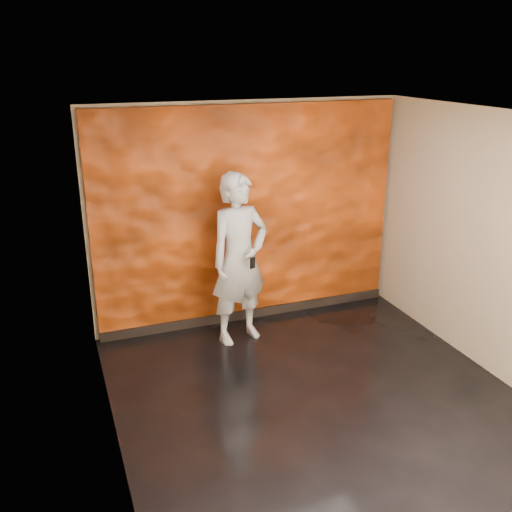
% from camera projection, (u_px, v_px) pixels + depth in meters
% --- Properties ---
extents(room, '(4.02, 4.02, 2.81)m').
position_uv_depth(room, '(320.00, 267.00, 5.40)').
color(room, black).
rests_on(room, ground).
extents(feature_wall, '(3.90, 0.06, 2.75)m').
position_uv_depth(feature_wall, '(249.00, 217.00, 7.14)').
color(feature_wall, '#F65711').
rests_on(feature_wall, ground).
extents(baseboard, '(3.90, 0.04, 0.12)m').
position_uv_depth(baseboard, '(251.00, 313.00, 7.55)').
color(baseboard, black).
rests_on(baseboard, ground).
extents(man, '(0.85, 0.66, 2.06)m').
position_uv_depth(man, '(239.00, 259.00, 6.70)').
color(man, '#989EA7').
rests_on(man, ground).
extents(phone, '(0.07, 0.04, 0.13)m').
position_uv_depth(phone, '(253.00, 263.00, 6.45)').
color(phone, black).
rests_on(phone, man).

